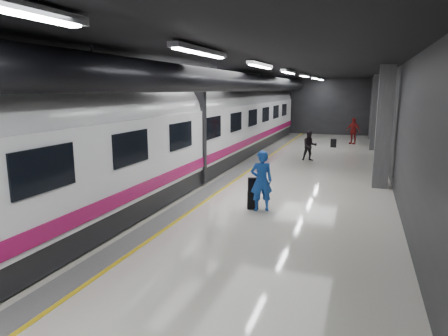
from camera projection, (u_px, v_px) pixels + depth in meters
The scene contains 9 objects.
ground at pixel (249, 189), 14.73m from camera, with size 40.00×40.00×0.00m, color beige.
platform_hall at pixel (250, 92), 15.02m from camera, with size 10.02×40.02×4.51m.
train at pixel (169, 131), 15.37m from camera, with size 3.05×38.00×4.05m.
traveler_main at pixel (261, 181), 12.00m from camera, with size 0.67×0.44×1.85m, color blue.
suitcase_main at pixel (253, 200), 12.30m from camera, with size 0.34×0.21×0.55m, color black.
shoulder_bag at pixel (253, 185), 12.23m from camera, with size 0.32×0.17×0.43m, color black.
traveler_far_a at pixel (310, 146), 20.55m from camera, with size 0.76×0.59×1.56m, color black.
traveler_far_b at pixel (353, 131), 26.90m from camera, with size 1.04×0.43×1.77m, color maroon.
suitcase_far at pixel (333, 143), 25.41m from camera, with size 0.36×0.23×0.53m, color black.
Camera 1 is at (3.81, -13.81, 3.62)m, focal length 32.00 mm.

